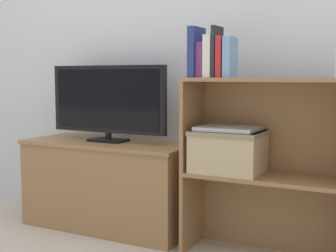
# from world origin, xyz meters

# --- Properties ---
(ground_plane) EXTENTS (16.00, 16.00, 0.00)m
(ground_plane) POSITION_xyz_m (0.00, 0.00, 0.00)
(ground_plane) COLOR #BCB2A3
(wall_back) EXTENTS (10.00, 0.05, 2.40)m
(wall_back) POSITION_xyz_m (0.00, 0.45, 1.20)
(wall_back) COLOR silver
(wall_back) RESTS_ON ground_plane
(tv_stand) EXTENTS (1.04, 0.44, 0.53)m
(tv_stand) POSITION_xyz_m (-0.43, 0.21, 0.26)
(tv_stand) COLOR olive
(tv_stand) RESTS_ON ground_plane
(tv) EXTENTS (0.78, 0.14, 0.45)m
(tv) POSITION_xyz_m (-0.43, 0.21, 0.77)
(tv) COLOR black
(tv) RESTS_ON tv_stand
(bookshelf_lower_tier) EXTENTS (0.80, 0.31, 0.43)m
(bookshelf_lower_tier) POSITION_xyz_m (0.54, 0.21, 0.27)
(bookshelf_lower_tier) COLOR olive
(bookshelf_lower_tier) RESTS_ON ground_plane
(bookshelf_upper_tier) EXTENTS (0.80, 0.31, 0.48)m
(bookshelf_upper_tier) POSITION_xyz_m (0.54, 0.21, 0.73)
(bookshelf_upper_tier) COLOR olive
(bookshelf_upper_tier) RESTS_ON bookshelf_lower_tier
(book_navy) EXTENTS (0.04, 0.15, 0.25)m
(book_navy) POSITION_xyz_m (0.19, 0.10, 1.04)
(book_navy) COLOR navy
(book_navy) RESTS_ON bookshelf_upper_tier
(book_plum) EXTENTS (0.04, 0.12, 0.18)m
(book_plum) POSITION_xyz_m (0.23, 0.10, 1.00)
(book_plum) COLOR #6B2D66
(book_plum) RESTS_ON bookshelf_upper_tier
(book_ivory) EXTENTS (0.04, 0.14, 0.21)m
(book_ivory) POSITION_xyz_m (0.27, 0.10, 1.02)
(book_ivory) COLOR silver
(book_ivory) RESTS_ON bookshelf_upper_tier
(book_charcoal) EXTENTS (0.02, 0.13, 0.25)m
(book_charcoal) POSITION_xyz_m (0.30, 0.10, 1.04)
(book_charcoal) COLOR #232328
(book_charcoal) RESTS_ON bookshelf_upper_tier
(book_crimson) EXTENTS (0.03, 0.12, 0.20)m
(book_crimson) POSITION_xyz_m (0.33, 0.10, 1.01)
(book_crimson) COLOR #B22328
(book_crimson) RESTS_ON bookshelf_upper_tier
(book_skyblue) EXTENTS (0.04, 0.12, 0.20)m
(book_skyblue) POSITION_xyz_m (0.37, 0.10, 1.01)
(book_skyblue) COLOR #709ECC
(book_skyblue) RESTS_ON bookshelf_upper_tier
(storage_basket_left) EXTENTS (0.35, 0.27, 0.21)m
(storage_basket_left) POSITION_xyz_m (0.35, 0.14, 0.55)
(storage_basket_left) COLOR tan
(storage_basket_left) RESTS_ON bookshelf_lower_tier
(laptop) EXTENTS (0.30, 0.24, 0.02)m
(laptop) POSITION_xyz_m (0.35, 0.14, 0.65)
(laptop) COLOR #BCBCC1
(laptop) RESTS_ON storage_basket_left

